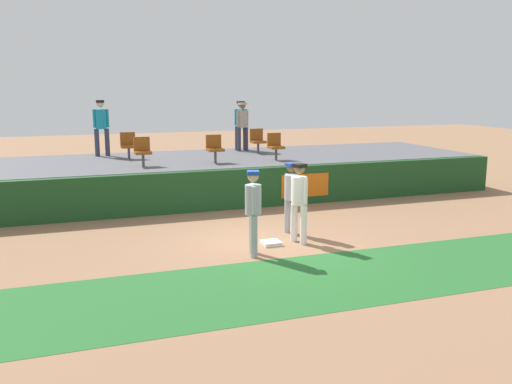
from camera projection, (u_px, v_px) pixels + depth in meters
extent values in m
plane|color=#936B4C|center=(273.00, 244.00, 12.20)|extent=(60.00, 60.00, 0.00)
cube|color=#26662B|center=(321.00, 280.00, 9.97)|extent=(18.00, 2.80, 0.01)
cube|color=white|center=(271.00, 243.00, 12.16)|extent=(0.40, 0.40, 0.08)
cylinder|color=white|center=(294.00, 222.00, 12.36)|extent=(0.15, 0.15, 0.87)
cylinder|color=white|center=(304.00, 225.00, 12.11)|extent=(0.15, 0.15, 0.87)
cylinder|color=white|center=(299.00, 191.00, 12.10)|extent=(0.43, 0.43, 0.62)
sphere|color=#8C6647|center=(300.00, 169.00, 12.00)|extent=(0.23, 0.23, 0.23)
cube|color=black|center=(300.00, 165.00, 11.99)|extent=(0.30, 0.30, 0.08)
cylinder|color=white|center=(293.00, 188.00, 12.25)|extent=(0.09, 0.09, 0.58)
cylinder|color=white|center=(306.00, 191.00, 11.93)|extent=(0.09, 0.09, 0.58)
ellipsoid|color=brown|center=(296.00, 199.00, 12.36)|extent=(0.18, 0.23, 0.28)
cylinder|color=#9EA3AD|center=(253.00, 233.00, 11.50)|extent=(0.15, 0.15, 0.87)
cylinder|color=#9EA3AD|center=(254.00, 237.00, 11.19)|extent=(0.15, 0.15, 0.87)
cylinder|color=#9EA3AD|center=(253.00, 200.00, 11.20)|extent=(0.41, 0.41, 0.61)
sphere|color=tan|center=(253.00, 176.00, 11.11)|extent=(0.23, 0.23, 0.23)
cube|color=#193899|center=(253.00, 173.00, 11.10)|extent=(0.29, 0.29, 0.08)
cylinder|color=#9EA3AD|center=(252.00, 197.00, 11.40)|extent=(0.09, 0.09, 0.57)
cylinder|color=#9EA3AD|center=(254.00, 201.00, 11.00)|extent=(0.09, 0.09, 0.57)
cylinder|color=#9EA3AD|center=(287.00, 215.00, 13.11)|extent=(0.14, 0.14, 0.83)
cylinder|color=#9EA3AD|center=(295.00, 218.00, 12.85)|extent=(0.14, 0.14, 0.83)
cylinder|color=#9EA3AD|center=(291.00, 187.00, 12.85)|extent=(0.38, 0.38, 0.58)
sphere|color=brown|center=(291.00, 168.00, 12.76)|extent=(0.22, 0.22, 0.22)
cube|color=#193899|center=(292.00, 165.00, 12.75)|extent=(0.27, 0.27, 0.08)
cylinder|color=#9EA3AD|center=(287.00, 185.00, 13.01)|extent=(0.08, 0.08, 0.55)
cylinder|color=#9EA3AD|center=(296.00, 188.00, 12.68)|extent=(0.08, 0.08, 0.55)
cube|color=#19471E|center=(225.00, 190.00, 15.52)|extent=(18.00, 0.24, 1.13)
cube|color=orange|center=(305.00, 185.00, 16.19)|extent=(1.50, 0.02, 0.68)
cube|color=#59595E|center=(203.00, 176.00, 17.89)|extent=(18.00, 4.80, 1.14)
cylinder|color=#4C4C51|center=(129.00, 153.00, 17.57)|extent=(0.08, 0.08, 0.40)
cube|color=#8C4714|center=(129.00, 146.00, 17.53)|extent=(0.47, 0.44, 0.08)
cube|color=#8C4714|center=(128.00, 138.00, 17.66)|extent=(0.47, 0.06, 0.40)
cylinder|color=#4C4C51|center=(258.00, 148.00, 18.99)|extent=(0.08, 0.08, 0.40)
cube|color=#8C4714|center=(258.00, 142.00, 18.96)|extent=(0.47, 0.44, 0.08)
cube|color=#8C4714|center=(256.00, 134.00, 19.09)|extent=(0.47, 0.06, 0.40)
cylinder|color=#4C4C51|center=(215.00, 156.00, 16.67)|extent=(0.08, 0.08, 0.40)
cube|color=#8C4714|center=(215.00, 150.00, 16.63)|extent=(0.47, 0.44, 0.08)
cube|color=#8C4714|center=(213.00, 141.00, 16.76)|extent=(0.47, 0.06, 0.40)
cylinder|color=#4C4C51|center=(276.00, 154.00, 17.31)|extent=(0.08, 0.08, 0.40)
cube|color=#8C4714|center=(276.00, 147.00, 17.28)|extent=(0.44, 0.44, 0.08)
cube|color=#8C4714|center=(274.00, 139.00, 17.41)|extent=(0.44, 0.06, 0.40)
cylinder|color=#4C4C51|center=(143.00, 160.00, 15.96)|extent=(0.08, 0.08, 0.40)
cube|color=#8C4714|center=(143.00, 153.00, 15.92)|extent=(0.47, 0.44, 0.08)
cube|color=#8C4714|center=(142.00, 144.00, 16.06)|extent=(0.47, 0.06, 0.40)
cylinder|color=#33384C|center=(245.00, 138.00, 20.03)|extent=(0.15, 0.15, 0.86)
cylinder|color=#33384C|center=(237.00, 138.00, 19.91)|extent=(0.15, 0.15, 0.86)
cylinder|color=teal|center=(241.00, 118.00, 19.83)|extent=(0.36, 0.36, 0.61)
sphere|color=brown|center=(241.00, 104.00, 19.74)|extent=(0.23, 0.23, 0.23)
cube|color=black|center=(241.00, 102.00, 19.72)|extent=(0.25, 0.25, 0.08)
cylinder|color=teal|center=(246.00, 117.00, 19.90)|extent=(0.09, 0.09, 0.57)
cylinder|color=teal|center=(236.00, 117.00, 19.74)|extent=(0.09, 0.09, 0.57)
cylinder|color=#33384C|center=(107.00, 142.00, 18.31)|extent=(0.15, 0.15, 0.90)
cylinder|color=#33384C|center=(97.00, 143.00, 18.20)|extent=(0.15, 0.15, 0.90)
cylinder|color=teal|center=(101.00, 119.00, 18.11)|extent=(0.35, 0.35, 0.64)
sphere|color=beige|center=(100.00, 104.00, 18.02)|extent=(0.24, 0.24, 0.24)
cube|color=black|center=(100.00, 101.00, 18.00)|extent=(0.25, 0.25, 0.08)
cylinder|color=teal|center=(108.00, 118.00, 18.18)|extent=(0.09, 0.09, 0.59)
cylinder|color=teal|center=(94.00, 119.00, 18.04)|extent=(0.09, 0.09, 0.59)
cylinder|color=#33384C|center=(246.00, 139.00, 19.79)|extent=(0.14, 0.14, 0.84)
cylinder|color=#33384C|center=(239.00, 139.00, 19.62)|extent=(0.14, 0.14, 0.84)
cylinder|color=#A5998C|center=(242.00, 119.00, 19.57)|extent=(0.40, 0.40, 0.59)
sphere|color=brown|center=(242.00, 106.00, 19.48)|extent=(0.22, 0.22, 0.22)
cube|color=#A5998C|center=(242.00, 104.00, 19.47)|extent=(0.28, 0.28, 0.08)
cylinder|color=#A5998C|center=(247.00, 118.00, 19.67)|extent=(0.09, 0.09, 0.55)
cylinder|color=#A5998C|center=(238.00, 119.00, 19.46)|extent=(0.09, 0.09, 0.55)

